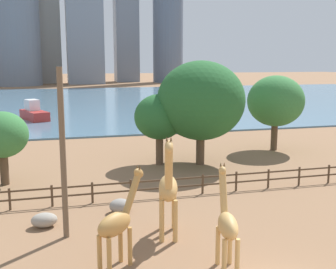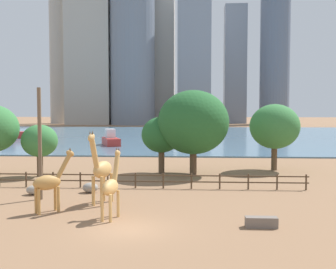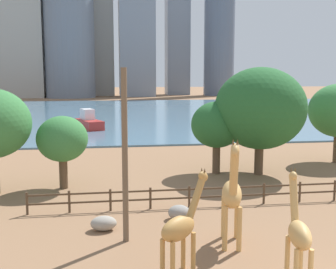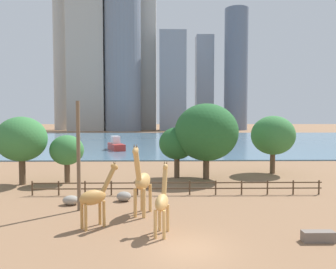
% 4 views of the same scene
% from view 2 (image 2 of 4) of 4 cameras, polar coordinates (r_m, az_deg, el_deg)
% --- Properties ---
extents(ground_plane, '(400.00, 400.00, 0.00)m').
position_cam_2_polar(ground_plane, '(103.01, 1.46, -0.11)').
color(ground_plane, '#8C6647').
extents(harbor_water, '(180.00, 86.00, 0.20)m').
position_cam_2_polar(harbor_water, '(100.01, 1.40, -0.16)').
color(harbor_water, slate).
rests_on(harbor_water, ground).
extents(giraffe_tall, '(1.06, 2.61, 4.26)m').
position_cam_2_polar(giraffe_tall, '(25.90, -7.71, -7.00)').
color(giraffe_tall, tan).
rests_on(giraffe_tall, ground).
extents(giraffe_companion, '(2.52, 2.28, 4.10)m').
position_cam_2_polar(giraffe_companion, '(28.27, -15.75, -6.25)').
color(giraffe_companion, '#C18C47').
rests_on(giraffe_companion, ground).
extents(giraffe_young, '(1.43, 3.24, 5.24)m').
position_cam_2_polar(giraffe_young, '(29.80, -9.01, -4.72)').
color(giraffe_young, tan).
rests_on(giraffe_young, ground).
extents(utility_pole, '(0.28, 0.28, 8.22)m').
position_cam_2_polar(utility_pole, '(32.15, -16.97, -1.22)').
color(utility_pole, brown).
rests_on(utility_pole, ground).
extents(boulder_near_fence, '(1.22, 1.06, 0.79)m').
position_cam_2_polar(boulder_near_fence, '(34.27, -10.48, -7.09)').
color(boulder_near_fence, gray).
rests_on(boulder_near_fence, ground).
extents(boulder_by_pole, '(1.33, 0.99, 0.74)m').
position_cam_2_polar(boulder_by_pole, '(34.50, -17.59, -7.17)').
color(boulder_by_pole, gray).
rests_on(boulder_by_pole, ground).
extents(feeding_trough, '(1.80, 0.60, 0.60)m').
position_cam_2_polar(feeding_trough, '(24.78, 12.52, -11.52)').
color(feeding_trough, '#72665B').
rests_on(feeding_trough, ground).
extents(enclosure_fence, '(26.12, 0.14, 1.30)m').
position_cam_2_polar(enclosure_fence, '(35.42, -2.46, -6.08)').
color(enclosure_fence, '#4C3826').
rests_on(enclosure_fence, ground).
extents(tree_center_broad, '(5.35, 5.35, 7.14)m').
position_cam_2_polar(tree_center_broad, '(46.62, 14.25, 1.03)').
color(tree_center_broad, brown).
rests_on(tree_center_broad, ground).
extents(tree_right_tall, '(3.53, 3.53, 5.10)m').
position_cam_2_polar(tree_right_tall, '(43.09, -17.00, -0.87)').
color(tree_right_tall, brown).
rests_on(tree_right_tall, ground).
extents(tree_left_small, '(7.16, 7.16, 8.52)m').
position_cam_2_polar(tree_left_small, '(42.29, 3.45, 1.66)').
color(tree_left_small, brown).
rests_on(tree_left_small, ground).
extents(tree_right_small, '(4.11, 4.11, 5.82)m').
position_cam_2_polar(tree_right_small, '(43.30, -0.90, -0.07)').
color(tree_right_small, brown).
rests_on(tree_right_small, ground).
extents(boat_ferry, '(4.42, 6.80, 2.82)m').
position_cam_2_polar(boat_ferry, '(74.27, -7.76, -0.70)').
color(boat_ferry, '#B22D28').
rests_on(boat_ferry, harbor_water).
extents(boat_sailboat, '(7.37, 3.55, 3.11)m').
position_cam_2_polar(boat_sailboat, '(96.13, -20.43, 0.15)').
color(boat_sailboat, '#B22D28').
rests_on(boat_sailboat, harbor_water).
extents(skyline_tower_needle, '(9.27, 9.00, 50.34)m').
position_cam_2_polar(skyline_tower_needle, '(186.19, 9.07, 9.28)').
color(skyline_tower_needle, gray).
rests_on(skyline_tower_needle, ground).
extents(skyline_block_central, '(11.95, 11.95, 61.80)m').
position_cam_2_polar(skyline_block_central, '(179.57, 14.29, 11.27)').
color(skyline_block_central, slate).
rests_on(skyline_block_central, ground).
extents(skyline_tower_glass, '(17.79, 8.34, 76.21)m').
position_cam_2_polar(skyline_tower_glass, '(175.09, -10.77, 13.91)').
color(skyline_tower_glass, '#ADA89E').
rests_on(skyline_tower_glass, ground).
extents(skyline_block_left, '(13.27, 11.56, 49.43)m').
position_cam_2_polar(skyline_block_left, '(173.73, 3.58, 9.58)').
color(skyline_block_left, gray).
rests_on(skyline_block_left, ground).
extents(skyline_block_right, '(12.23, 13.06, 79.75)m').
position_cam_2_polar(skyline_block_right, '(186.54, -1.03, 13.88)').
color(skyline_block_right, '#B7B2A8').
rests_on(skyline_block_right, ground).
extents(skyline_block_wide, '(8.28, 8.28, 99.48)m').
position_cam_2_polar(skyline_block_wide, '(191.38, -14.59, 16.52)').
color(skyline_block_wide, '#ADA89E').
rests_on(skyline_block_wide, ground).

